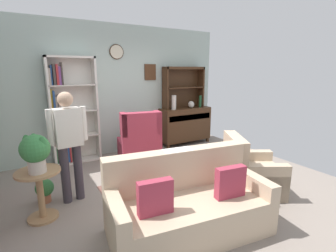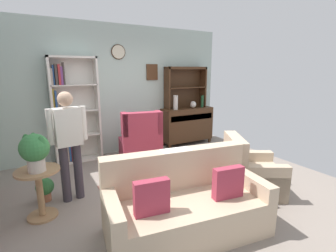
# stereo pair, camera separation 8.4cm
# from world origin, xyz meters

# --- Properties ---
(ground_plane) EXTENTS (5.40, 4.60, 0.02)m
(ground_plane) POSITION_xyz_m (0.00, 0.00, -0.01)
(ground_plane) COLOR gray
(wall_back) EXTENTS (5.00, 0.09, 2.80)m
(wall_back) POSITION_xyz_m (0.00, 2.13, 1.41)
(wall_back) COLOR #ADC1B7
(wall_back) RESTS_ON ground_plane
(area_rug) EXTENTS (2.43, 1.75, 0.01)m
(area_rug) POSITION_xyz_m (0.20, -0.30, 0.00)
(area_rug) COLOR brown
(area_rug) RESTS_ON ground_plane
(bookshelf) EXTENTS (0.90, 0.30, 2.10)m
(bookshelf) POSITION_xyz_m (-1.12, 1.94, 1.01)
(bookshelf) COLOR silver
(bookshelf) RESTS_ON ground_plane
(sideboard) EXTENTS (1.30, 0.45, 0.92)m
(sideboard) POSITION_xyz_m (1.59, 1.86, 0.51)
(sideboard) COLOR #422816
(sideboard) RESTS_ON ground_plane
(sideboard_hutch) EXTENTS (1.10, 0.26, 1.00)m
(sideboard_hutch) POSITION_xyz_m (1.59, 1.97, 1.56)
(sideboard_hutch) COLOR #422816
(sideboard_hutch) RESTS_ON sideboard
(vase_tall) EXTENTS (0.11, 0.11, 0.34)m
(vase_tall) POSITION_xyz_m (1.20, 1.78, 1.09)
(vase_tall) COLOR beige
(vase_tall) RESTS_ON sideboard
(vase_round) EXTENTS (0.15, 0.15, 0.17)m
(vase_round) POSITION_xyz_m (1.72, 1.79, 1.01)
(vase_round) COLOR beige
(vase_round) RESTS_ON sideboard
(bottle_wine) EXTENTS (0.07, 0.07, 0.30)m
(bottle_wine) POSITION_xyz_m (1.98, 1.77, 1.07)
(bottle_wine) COLOR #194223
(bottle_wine) RESTS_ON sideboard
(couch_floral) EXTENTS (1.90, 1.10, 0.90)m
(couch_floral) POSITION_xyz_m (-0.39, -1.06, 0.31)
(couch_floral) COLOR #C6AD8E
(couch_floral) RESTS_ON ground_plane
(armchair_floral) EXTENTS (1.05, 1.04, 0.88)m
(armchair_floral) POSITION_xyz_m (0.99, -0.77, 0.29)
(armchair_floral) COLOR #C6AD8E
(armchair_floral) RESTS_ON ground_plane
(wingback_chair) EXTENTS (0.92, 0.94, 1.05)m
(wingback_chair) POSITION_xyz_m (0.07, 1.29, 0.38)
(wingback_chair) COLOR #A33347
(wingback_chair) RESTS_ON ground_plane
(plant_stand) EXTENTS (0.52, 0.52, 0.64)m
(plant_stand) POSITION_xyz_m (-1.83, 0.06, 0.40)
(plant_stand) COLOR #A87F56
(plant_stand) RESTS_ON ground_plane
(potted_plant_large) EXTENTS (0.34, 0.34, 0.46)m
(potted_plant_large) POSITION_xyz_m (-1.82, 0.00, 0.92)
(potted_plant_large) COLOR beige
(potted_plant_large) RESTS_ON plant_stand
(potted_plant_small) EXTENTS (0.25, 0.25, 0.34)m
(potted_plant_small) POSITION_xyz_m (-1.76, 0.48, 0.20)
(potted_plant_small) COLOR #AD6B4C
(potted_plant_small) RESTS_ON ground_plane
(person_reading) EXTENTS (0.53, 0.24, 1.56)m
(person_reading) POSITION_xyz_m (-1.40, 0.34, 0.91)
(person_reading) COLOR #38333D
(person_reading) RESTS_ON ground_plane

